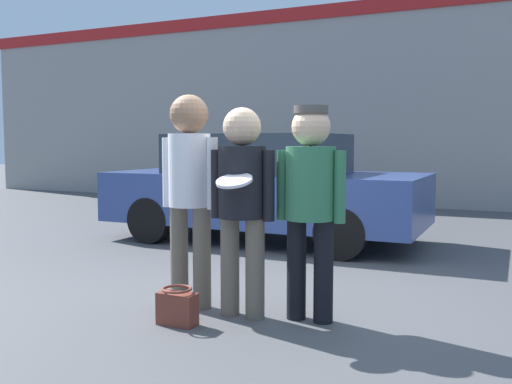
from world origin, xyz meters
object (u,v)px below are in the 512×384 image
(parked_car_near, at_px, (264,187))
(handbag, at_px, (177,307))
(person_left, at_px, (190,181))
(person_middle_with_frisbee, at_px, (242,193))
(person_right, at_px, (310,192))
(shrub, at_px, (259,179))

(parked_car_near, bearing_deg, handbag, -75.68)
(person_left, xyz_separation_m, parked_car_near, (-0.78, 3.23, -0.31))
(person_left, relative_size, handbag, 5.87)
(person_left, distance_m, parked_car_near, 3.33)
(person_middle_with_frisbee, xyz_separation_m, person_right, (0.51, 0.13, 0.02))
(person_left, distance_m, person_right, 1.03)
(handbag, bearing_deg, person_right, 31.35)
(parked_car_near, relative_size, shrub, 3.89)
(parked_car_near, relative_size, handbag, 14.48)
(person_left, height_order, parked_car_near, person_left)
(person_middle_with_frisbee, height_order, handbag, person_middle_with_frisbee)
(person_right, bearing_deg, person_middle_with_frisbee, -165.36)
(person_right, bearing_deg, person_left, -176.27)
(shrub, bearing_deg, person_left, -69.35)
(parked_car_near, xyz_separation_m, handbag, (0.94, -3.69, -0.61))
(person_right, distance_m, shrub, 8.51)
(person_left, bearing_deg, person_right, 3.73)
(person_left, bearing_deg, handbag, -70.57)
(person_left, relative_size, person_right, 1.07)
(person_middle_with_frisbee, xyz_separation_m, parked_car_near, (-1.29, 3.29, -0.23))
(person_left, height_order, person_right, person_left)
(person_middle_with_frisbee, xyz_separation_m, handbag, (-0.35, -0.39, -0.84))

